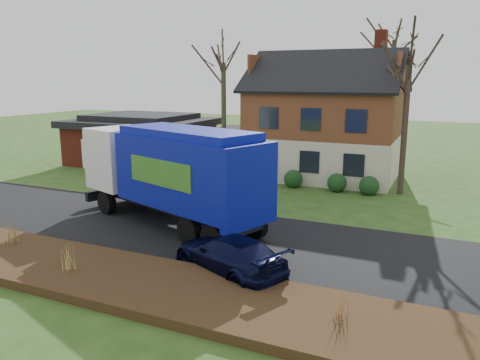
% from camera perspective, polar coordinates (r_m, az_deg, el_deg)
% --- Properties ---
extents(ground, '(120.00, 120.00, 0.00)m').
position_cam_1_polar(ground, '(19.84, -5.67, -6.36)').
color(ground, '#284818').
rests_on(ground, ground).
extents(road, '(80.00, 7.00, 0.02)m').
position_cam_1_polar(road, '(19.84, -5.67, -6.34)').
color(road, black).
rests_on(road, ground).
extents(mulch_verge, '(80.00, 3.50, 0.30)m').
position_cam_1_polar(mulch_verge, '(15.74, -15.56, -11.28)').
color(mulch_verge, black).
rests_on(mulch_verge, ground).
extents(main_house, '(12.95, 8.95, 9.26)m').
position_cam_1_polar(main_house, '(31.27, 9.59, 7.90)').
color(main_house, beige).
rests_on(main_house, ground).
extents(ranch_house, '(9.80, 8.20, 3.70)m').
position_cam_1_polar(ranch_house, '(36.57, -11.88, 4.93)').
color(ranch_house, maroon).
rests_on(ranch_house, ground).
extents(garbage_truck, '(10.40, 5.90, 4.32)m').
position_cam_1_polar(garbage_truck, '(20.31, -8.23, 1.28)').
color(garbage_truck, black).
rests_on(garbage_truck, ground).
extents(silver_sedan, '(5.07, 2.41, 1.60)m').
position_cam_1_polar(silver_sedan, '(24.06, -8.79, -1.13)').
color(silver_sedan, '#9EA0A5').
rests_on(silver_sedan, ground).
extents(navy_wagon, '(4.77, 3.43, 1.28)m').
position_cam_1_polar(navy_wagon, '(15.60, -1.37, -9.07)').
color(navy_wagon, black).
rests_on(navy_wagon, ground).
extents(tree_front_west, '(3.40, 3.40, 10.09)m').
position_cam_1_polar(tree_front_west, '(29.48, -2.06, 16.15)').
color(tree_front_west, '#3D3325').
rests_on(tree_front_west, ground).
extents(tree_front_east, '(3.62, 3.62, 10.05)m').
position_cam_1_polar(tree_front_east, '(27.02, 20.14, 15.48)').
color(tree_front_east, '#3D2D24').
rests_on(tree_front_east, ground).
extents(tree_back, '(3.89, 3.89, 12.31)m').
position_cam_1_polar(tree_back, '(37.33, 18.46, 17.73)').
color(tree_back, '#3A3123').
rests_on(tree_back, ground).
extents(grass_clump_west, '(0.38, 0.31, 1.01)m').
position_cam_1_polar(grass_clump_west, '(19.45, -26.23, -5.51)').
color(grass_clump_west, '#A47C48').
rests_on(grass_clump_west, mulch_verge).
extents(grass_clump_mid, '(0.31, 0.26, 0.87)m').
position_cam_1_polar(grass_clump_mid, '(16.15, -20.18, -8.75)').
color(grass_clump_mid, tan).
rests_on(grass_clump_mid, mulch_verge).
extents(grass_clump_east, '(0.35, 0.29, 0.87)m').
position_cam_1_polar(grass_clump_east, '(12.55, 12.01, -14.45)').
color(grass_clump_east, '#A57949').
rests_on(grass_clump_east, mulch_verge).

